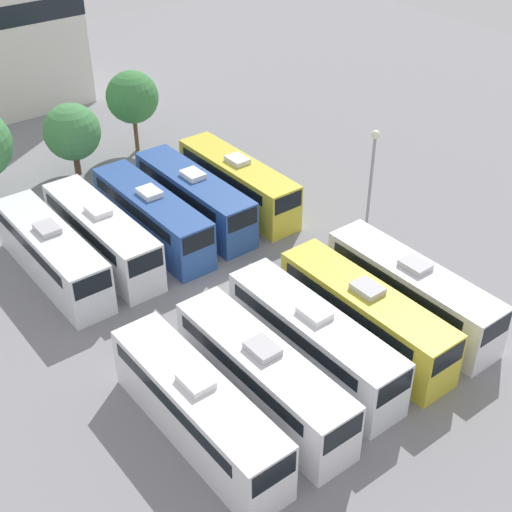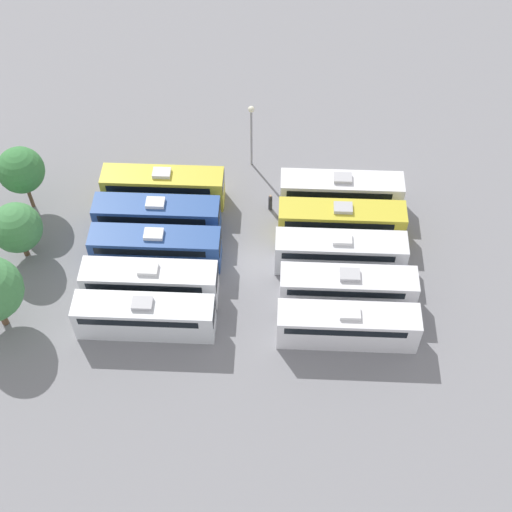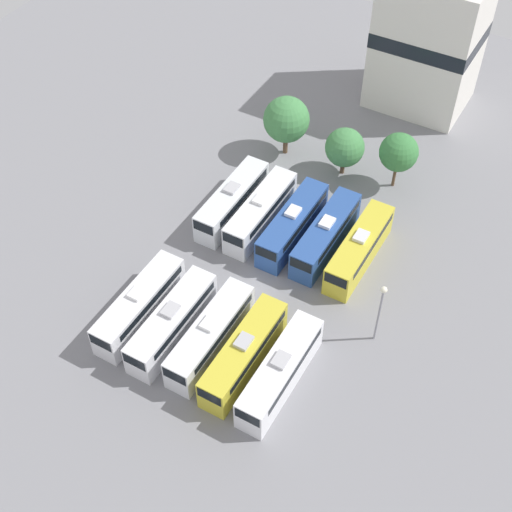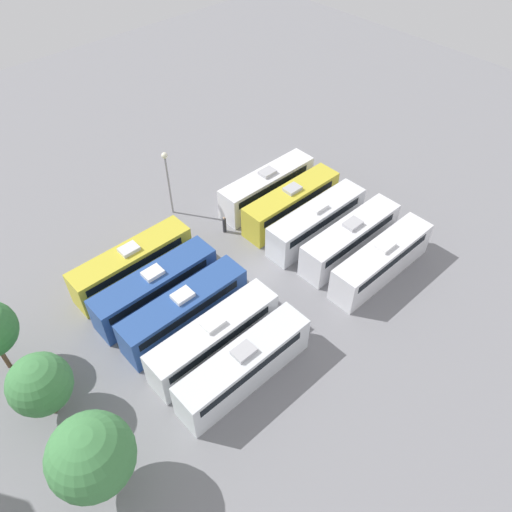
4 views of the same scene
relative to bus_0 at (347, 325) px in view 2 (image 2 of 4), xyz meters
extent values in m
plane|color=gray|center=(7.31, 8.04, -1.85)|extent=(112.84, 112.84, 0.00)
cube|color=silver|center=(0.00, -0.03, -0.17)|extent=(2.56, 11.03, 3.37)
cube|color=black|center=(0.00, 0.24, 0.80)|extent=(2.60, 9.38, 0.74)
cube|color=black|center=(0.00, -5.54, 0.78)|extent=(2.26, 0.08, 1.18)
cube|color=white|center=(0.00, -0.03, 1.70)|extent=(1.20, 1.60, 0.35)
cube|color=silver|center=(3.66, -0.18, -0.17)|extent=(2.56, 11.03, 3.37)
cube|color=black|center=(3.66, 0.09, 0.80)|extent=(2.60, 9.38, 0.74)
cube|color=black|center=(3.66, -5.69, 0.78)|extent=(2.26, 0.08, 1.18)
cube|color=#B2B2B7|center=(3.66, -0.18, 1.70)|extent=(1.20, 1.60, 0.35)
cube|color=silver|center=(7.37, 0.31, -0.17)|extent=(2.56, 11.03, 3.37)
cube|color=black|center=(7.37, 0.58, 0.80)|extent=(2.60, 9.38, 0.74)
cube|color=black|center=(7.37, -5.20, 0.78)|extent=(2.26, 0.08, 1.18)
cube|color=white|center=(7.37, 0.31, 1.70)|extent=(1.20, 1.60, 0.35)
cube|color=gold|center=(10.88, 0.11, -0.17)|extent=(2.56, 11.03, 3.37)
cube|color=black|center=(10.88, 0.38, 0.80)|extent=(2.60, 9.38, 0.74)
cube|color=black|center=(10.88, -5.40, 0.78)|extent=(2.26, 0.08, 1.18)
cube|color=#B2B2B7|center=(10.88, 0.11, 1.70)|extent=(1.20, 1.60, 0.35)
cube|color=white|center=(14.47, 0.01, -0.17)|extent=(2.56, 11.03, 3.37)
cube|color=black|center=(14.47, 0.29, 0.80)|extent=(2.60, 9.38, 0.74)
cube|color=black|center=(14.47, -5.50, 0.78)|extent=(2.26, 0.08, 1.18)
cube|color=#B2B2B7|center=(14.47, 0.01, 1.70)|extent=(1.20, 1.60, 0.35)
cube|color=silver|center=(0.20, 15.94, -0.17)|extent=(2.56, 11.03, 3.37)
cube|color=black|center=(0.20, 16.21, 0.80)|extent=(2.60, 9.38, 0.74)
cube|color=black|center=(0.20, 10.43, 0.78)|extent=(2.26, 0.08, 1.18)
cube|color=#B2B2B7|center=(0.20, 15.94, 1.70)|extent=(1.20, 1.60, 0.35)
cube|color=silver|center=(3.57, 15.96, -0.17)|extent=(2.56, 11.03, 3.37)
cube|color=black|center=(3.57, 16.24, 0.80)|extent=(2.60, 9.38, 0.74)
cube|color=black|center=(3.57, 10.46, 0.78)|extent=(2.26, 0.08, 1.18)
cube|color=white|center=(3.57, 15.96, 1.70)|extent=(1.20, 1.60, 0.35)
cube|color=#284C93|center=(7.23, 15.99, -0.17)|extent=(2.56, 11.03, 3.37)
cube|color=black|center=(7.23, 16.26, 0.80)|extent=(2.60, 9.38, 0.74)
cube|color=black|center=(7.23, 10.48, 0.78)|extent=(2.26, 0.08, 1.18)
cube|color=white|center=(7.23, 15.99, 1.70)|extent=(1.20, 1.60, 0.35)
cube|color=#284C93|center=(10.78, 16.31, -0.17)|extent=(2.56, 11.03, 3.37)
cube|color=black|center=(10.78, 16.59, 0.80)|extent=(2.60, 9.38, 0.74)
cube|color=black|center=(10.78, 10.81, 0.78)|extent=(2.26, 0.08, 1.18)
cube|color=white|center=(10.78, 16.31, 1.70)|extent=(1.20, 1.60, 0.35)
cube|color=gold|center=(14.44, 16.22, -0.17)|extent=(2.56, 11.03, 3.37)
cube|color=black|center=(14.44, 16.50, 0.80)|extent=(2.60, 9.38, 0.74)
cube|color=black|center=(14.44, 10.72, 0.78)|extent=(2.26, 0.08, 1.18)
cube|color=silver|center=(14.44, 16.22, 1.70)|extent=(1.20, 1.60, 0.35)
cylinder|color=#333338|center=(13.74, 6.41, -1.05)|extent=(0.36, 0.36, 1.60)
sphere|color=tan|center=(13.74, 6.41, -0.13)|extent=(0.24, 0.24, 0.24)
cylinder|color=gray|center=(19.59, 8.40, 1.47)|extent=(0.20, 0.20, 6.64)
sphere|color=#EAE5C6|center=(19.59, 8.40, 4.97)|extent=(0.60, 0.60, 0.60)
cylinder|color=brown|center=(0.27, 27.55, -0.46)|extent=(0.55, 0.55, 2.79)
cylinder|color=brown|center=(7.45, 27.56, -0.83)|extent=(0.48, 0.48, 2.05)
sphere|color=#428447|center=(7.45, 27.56, 1.70)|extent=(4.30, 4.30, 4.30)
cylinder|color=brown|center=(13.18, 28.38, -0.27)|extent=(0.34, 0.34, 3.17)
sphere|color=#387A3D|center=(13.18, 28.38, 2.78)|extent=(4.16, 4.16, 4.16)
camera|label=1|loc=(-12.00, -19.73, 24.03)|focal=50.00mm
camera|label=2|loc=(-30.88, 5.83, 46.75)|focal=50.00mm
camera|label=3|loc=(29.04, -29.66, 50.61)|focal=50.00mm
camera|label=4|loc=(-14.99, 28.82, 31.02)|focal=35.00mm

